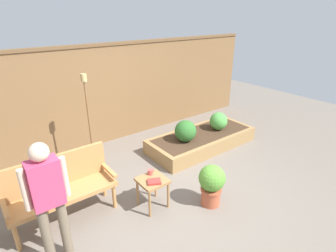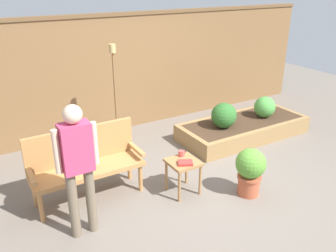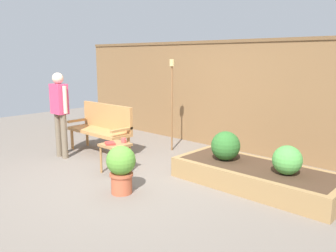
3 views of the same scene
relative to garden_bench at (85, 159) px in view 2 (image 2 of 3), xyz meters
The scene contains 12 objects.
ground_plane 1.75m from the garden_bench, 24.73° to the right, with size 14.00×14.00×0.00m, color #70665B.
fence_back 2.49m from the garden_bench, 51.51° to the left, with size 8.40×0.14×2.16m.
garden_bench is the anchor object (origin of this frame).
side_table 1.30m from the garden_bench, 28.01° to the right, with size 0.40×0.40×0.48m.
cup_on_table 1.28m from the garden_bench, 21.61° to the right, with size 0.11×0.08×0.08m.
book_on_table 1.31m from the garden_bench, 31.66° to the right, with size 0.19×0.14×0.03m, color #B2332D.
potted_boxwood 2.18m from the garden_bench, 30.35° to the right, with size 0.40×0.40×0.67m.
raised_planter_bed 3.15m from the garden_bench, ahead, with size 2.40×1.00×0.30m.
shrub_near_bench 2.62m from the garden_bench, ahead, with size 0.44×0.44×0.44m.
shrub_far_corner 3.58m from the garden_bench, ahead, with size 0.39×0.39×0.39m.
tiki_torch 1.51m from the garden_bench, 48.99° to the left, with size 0.10×0.10×1.79m.
person_by_bench 0.87m from the garden_bench, 111.40° to the right, with size 0.47×0.20×1.56m.
Camera 2 is at (-2.67, -3.35, 2.72)m, focal length 37.87 mm.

